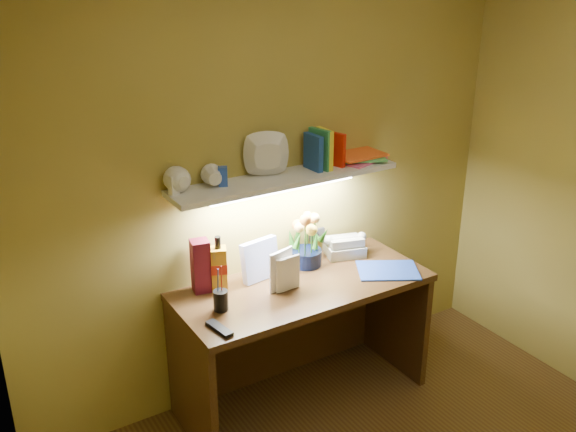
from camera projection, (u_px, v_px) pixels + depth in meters
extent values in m
cube|color=#39200F|center=(303.00, 343.00, 3.61)|extent=(1.40, 0.60, 0.75)
cube|color=#A9ABAE|center=(356.00, 242.00, 3.88)|extent=(0.08, 0.06, 0.08)
cube|color=#550F1D|center=(201.00, 266.00, 3.34)|extent=(0.11, 0.11, 0.29)
cylinder|color=black|center=(220.00, 294.00, 3.18)|extent=(0.10, 0.10, 0.18)
cube|color=black|center=(219.00, 328.00, 3.03)|extent=(0.07, 0.17, 0.02)
cube|color=blue|center=(388.00, 270.00, 3.60)|extent=(0.41, 0.38, 0.01)
imported|color=silver|center=(277.00, 277.00, 3.33)|extent=(0.14, 0.02, 0.19)
imported|color=white|center=(270.00, 275.00, 3.32)|extent=(0.16, 0.06, 0.22)
cube|color=white|center=(286.00, 178.00, 3.40)|extent=(1.30, 0.25, 0.03)
imported|color=white|center=(185.00, 185.00, 3.10)|extent=(0.15, 0.15, 0.10)
imported|color=white|center=(215.00, 180.00, 3.17)|extent=(0.13, 0.13, 0.10)
imported|color=white|center=(268.00, 173.00, 3.34)|extent=(0.31, 0.31, 0.06)
cube|color=white|center=(174.00, 185.00, 3.11)|extent=(0.05, 0.04, 0.10)
cube|color=blue|center=(223.00, 176.00, 3.22)|extent=(0.06, 0.05, 0.10)
cube|color=red|center=(315.00, 153.00, 3.47)|extent=(0.04, 0.13, 0.18)
cube|color=yellow|center=(325.00, 149.00, 3.48)|extent=(0.03, 0.14, 0.22)
cube|color=#1A4392|center=(313.00, 152.00, 3.46)|extent=(0.04, 0.14, 0.20)
cube|color=#2F8950|center=(319.00, 149.00, 3.46)|extent=(0.06, 0.15, 0.22)
cube|color=red|center=(335.00, 149.00, 3.53)|extent=(0.06, 0.13, 0.19)
cube|color=pink|center=(359.00, 159.00, 3.65)|extent=(0.32, 0.27, 0.01)
cube|color=#5CCD70|center=(359.00, 157.00, 3.65)|extent=(0.34, 0.30, 0.01)
cube|color=orange|center=(358.00, 154.00, 3.65)|extent=(0.29, 0.21, 0.01)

